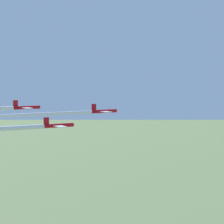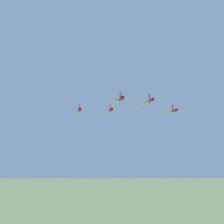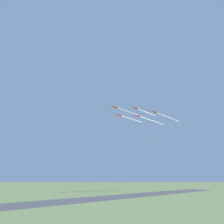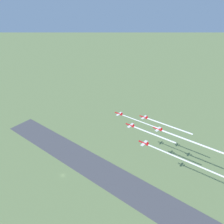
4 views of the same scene
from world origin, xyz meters
TOP-DOWN VIEW (x-y plane):
  - jet_0 at (59.52, 9.64)m, footprint 7.79×7.58m
  - jet_1 at (73.34, -7.07)m, footprint 7.79×7.58m
  - jet_2 at (80.83, 13.59)m, footprint 7.79×7.58m
  - smoke_trail_0 at (79.24, 2.48)m, footprint 32.92×12.56m

SIDE VIEW (x-z plane):
  - jet_2 at x=80.83m, z-range 79.43..82.06m
  - smoke_trail_0 at x=79.24m, z-range 82.35..83.11m
  - jet_0 at x=59.52m, z-range 81.46..84.08m
  - jet_1 at x=73.34m, z-range 82.46..85.09m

